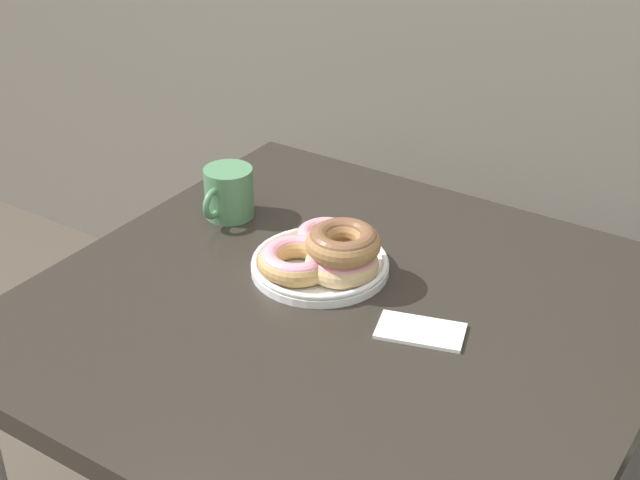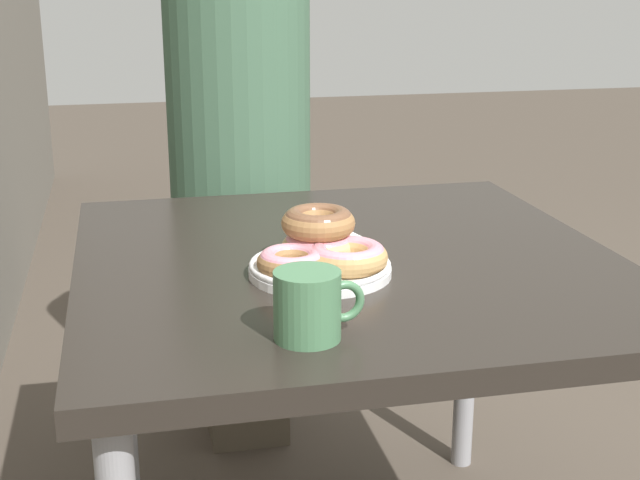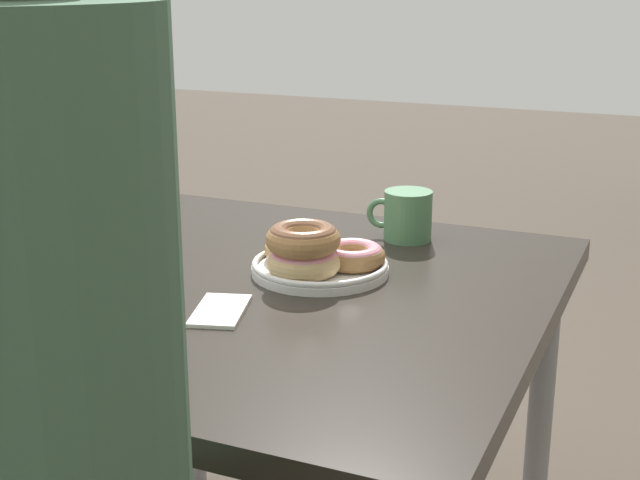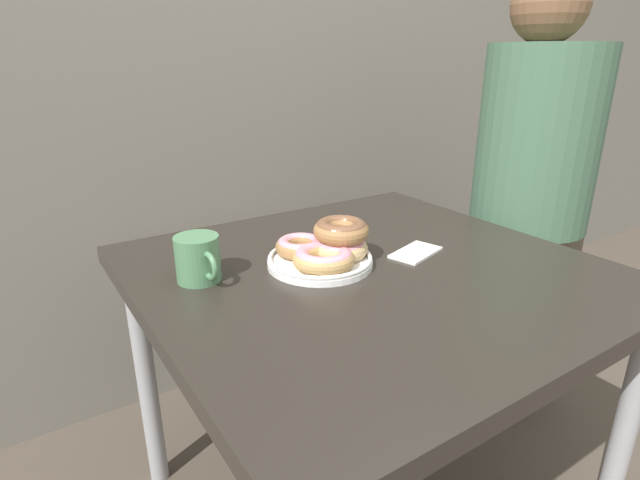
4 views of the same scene
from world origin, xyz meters
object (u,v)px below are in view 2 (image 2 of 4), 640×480
object	(u,v)px
donut_plate	(321,250)
dining_table	(348,296)
coffee_mug	(309,304)
person_figure	(239,157)
napkin	(328,232)

from	to	relation	value
donut_plate	dining_table	bearing A→B (deg)	-40.85
dining_table	coffee_mug	distance (m)	0.39
donut_plate	person_figure	bearing A→B (deg)	2.22
dining_table	donut_plate	size ratio (longest dim) A/B	3.80
donut_plate	coffee_mug	distance (m)	0.28
donut_plate	napkin	xyz separation A→B (m)	(0.21, -0.06, -0.04)
person_figure	napkin	world-z (taller)	person_figure
coffee_mug	napkin	distance (m)	0.50
coffee_mug	person_figure	size ratio (longest dim) A/B	0.09
donut_plate	coffee_mug	size ratio (longest dim) A/B	1.98
donut_plate	coffee_mug	bearing A→B (deg)	163.90
dining_table	napkin	size ratio (longest dim) A/B	6.49
person_figure	donut_plate	bearing A→B (deg)	-177.78
dining_table	coffee_mug	size ratio (longest dim) A/B	7.53
coffee_mug	napkin	bearing A→B (deg)	-16.08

